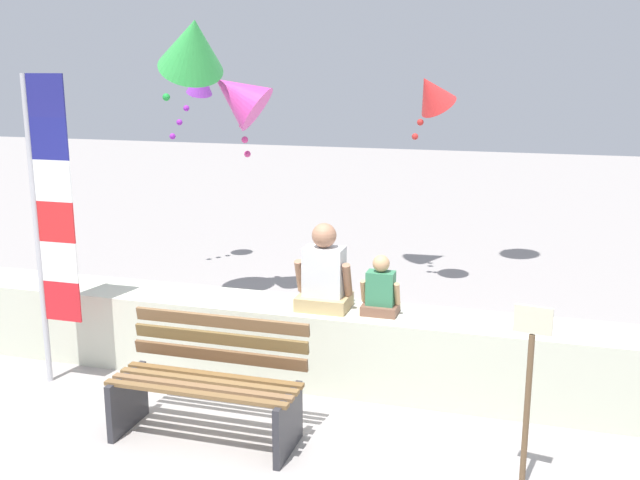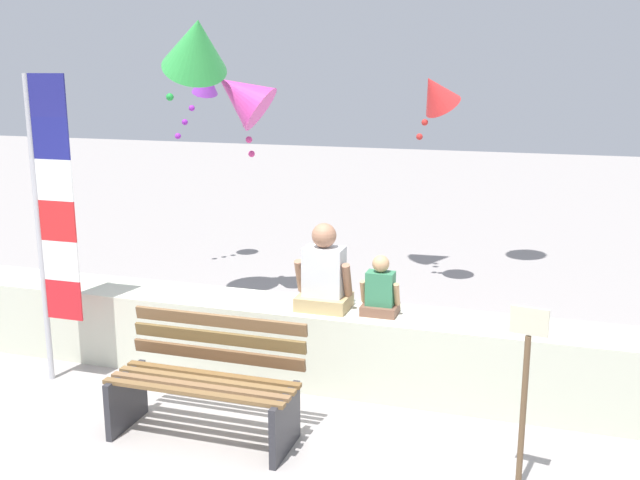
# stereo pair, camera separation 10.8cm
# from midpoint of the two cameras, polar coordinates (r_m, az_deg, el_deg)

# --- Properties ---
(ground_plane) EXTENTS (40.00, 40.00, 0.00)m
(ground_plane) POSITION_cam_midpoint_polar(r_m,az_deg,el_deg) (5.91, -6.33, -14.40)
(ground_plane) COLOR #9A9390
(seawall_ledge) EXTENTS (6.81, 0.61, 0.69)m
(seawall_ledge) POSITION_cam_midpoint_polar(r_m,az_deg,el_deg) (6.65, -2.91, -7.80)
(seawall_ledge) COLOR beige
(seawall_ledge) RESTS_ON ground
(park_bench) EXTENTS (1.43, 0.62, 0.88)m
(park_bench) POSITION_cam_midpoint_polar(r_m,az_deg,el_deg) (5.70, -9.14, -11.04)
(park_bench) COLOR brown
(park_bench) RESTS_ON ground
(person_adult) EXTENTS (0.49, 0.36, 0.75)m
(person_adult) POSITION_cam_midpoint_polar(r_m,az_deg,el_deg) (6.33, -0.18, -2.78)
(person_adult) COLOR tan
(person_adult) RESTS_ON seawall_ledge
(person_child) EXTENTS (0.33, 0.25, 0.51)m
(person_child) POSITION_cam_midpoint_polar(r_m,az_deg,el_deg) (6.24, 4.21, -3.96)
(person_child) COLOR brown
(person_child) RESTS_ON seawall_ledge
(flag_banner) EXTENTS (0.40, 0.05, 2.68)m
(flag_banner) POSITION_cam_midpoint_polar(r_m,az_deg,el_deg) (6.64, -20.72, 1.91)
(flag_banner) COLOR #B7B7BC
(flag_banner) RESTS_ON ground
(kite_red) EXTENTS (0.74, 0.75, 0.88)m
(kite_red) POSITION_cam_midpoint_polar(r_m,az_deg,el_deg) (8.88, 8.24, 11.19)
(kite_red) COLOR red
(kite_green) EXTENTS (1.11, 1.15, 1.02)m
(kite_green) POSITION_cam_midpoint_polar(r_m,az_deg,el_deg) (8.13, -10.22, 14.64)
(kite_green) COLOR green
(kite_purple) EXTENTS (0.62, 0.59, 0.99)m
(kite_purple) POSITION_cam_midpoint_polar(r_m,az_deg,el_deg) (10.04, -9.62, 11.97)
(kite_purple) COLOR purple
(kite_magenta) EXTENTS (0.88, 0.78, 1.17)m
(kite_magenta) POSITION_cam_midpoint_polar(r_m,az_deg,el_deg) (8.54, -6.84, 11.09)
(kite_magenta) COLOR #DB3D9E
(sign_post) EXTENTS (0.24, 0.06, 1.27)m
(sign_post) POSITION_cam_midpoint_polar(r_m,az_deg,el_deg) (4.99, 15.23, -10.63)
(sign_post) COLOR brown
(sign_post) RESTS_ON ground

